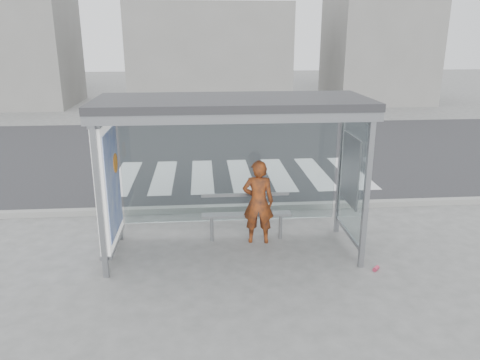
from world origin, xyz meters
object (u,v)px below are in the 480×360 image
person (258,202)px  bench (246,214)px  bus_shelter (209,138)px  soda_can (376,269)px

person → bench: (-0.20, 0.13, -0.26)m
bus_shelter → person: bearing=20.3°
person → soda_can: size_ratio=12.08×
person → soda_can: bearing=151.3°
bus_shelter → person: (0.84, 0.31, -1.23)m
person → bench: person is taller
bench → soda_can: (1.93, -1.35, -0.46)m
bus_shelter → person: size_ratio=2.81×
person → soda_can: person is taller
soda_can → bus_shelter: bearing=160.5°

